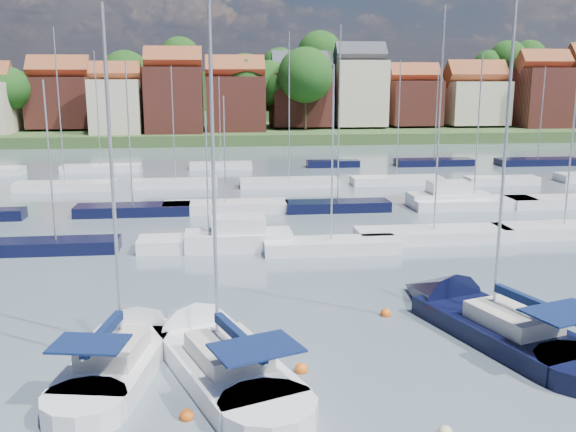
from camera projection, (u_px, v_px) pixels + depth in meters
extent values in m
plane|color=#495A63|center=(286.00, 193.00, 62.42)|extent=(260.00, 260.00, 0.00)
cube|color=silver|center=(119.00, 366.00, 24.83)|extent=(4.14, 7.38, 1.20)
cone|color=silver|center=(151.00, 323.00, 29.07)|extent=(3.48, 3.86, 2.90)
cylinder|color=silver|center=(85.00, 412.00, 21.44)|extent=(3.39, 3.39, 1.20)
cube|color=beige|center=(113.00, 348.00, 24.15)|extent=(2.53, 3.23, 0.70)
cylinder|color=#B2B2B7|center=(113.00, 184.00, 23.78)|extent=(0.14, 0.14, 12.91)
cylinder|color=#B2B2B7|center=(103.00, 337.00, 23.03)|extent=(0.81, 3.82, 0.10)
cube|color=#0D1A41|center=(103.00, 333.00, 23.00)|extent=(0.97, 3.67, 0.35)
cube|color=#0D1A41|center=(89.00, 344.00, 21.74)|extent=(2.75, 2.17, 0.08)
cube|color=silver|center=(223.00, 369.00, 24.59)|extent=(5.96, 8.72, 1.20)
cone|color=silver|center=(183.00, 324.00, 28.98)|extent=(4.51, 4.84, 3.36)
cylinder|color=silver|center=(268.00, 417.00, 21.08)|extent=(4.32, 4.32, 1.20)
cube|color=beige|center=(228.00, 351.00, 23.90)|extent=(3.37, 3.97, 0.70)
cylinder|color=#B2B2B7|center=(213.00, 158.00, 23.35)|extent=(0.14, 0.14, 14.92)
cylinder|color=#B2B2B7|center=(239.00, 341.00, 22.74)|extent=(1.66, 4.23, 0.10)
cube|color=#0D1A41|center=(239.00, 337.00, 22.71)|extent=(1.77, 4.09, 0.35)
cube|color=#0D1A41|center=(256.00, 348.00, 21.41)|extent=(3.38, 2.88, 0.08)
cube|color=black|center=(502.00, 333.00, 27.97)|extent=(5.94, 9.11, 1.20)
cone|color=black|center=(428.00, 296.00, 32.66)|extent=(4.61, 4.98, 3.51)
cube|color=beige|center=(513.00, 317.00, 27.24)|extent=(3.42, 4.10, 0.70)
cylinder|color=#B2B2B7|center=(506.00, 135.00, 26.64)|extent=(0.14, 0.14, 15.97)
cylinder|color=#B2B2B7|center=(535.00, 307.00, 26.02)|extent=(1.54, 4.49, 0.10)
cube|color=#0D1A41|center=(536.00, 304.00, 25.99)|extent=(1.65, 4.33, 0.35)
cube|color=#0D1A41|center=(566.00, 313.00, 24.60)|extent=(3.49, 2.93, 0.08)
sphere|color=#D85914|center=(187.00, 419.00, 21.48)|extent=(0.50, 0.50, 0.50)
sphere|color=#D85914|center=(386.00, 316.00, 30.68)|extent=(0.52, 0.52, 0.52)
sphere|color=beige|center=(211.00, 374.00, 24.65)|extent=(0.54, 0.54, 0.54)
sphere|color=#D85914|center=(301.00, 372.00, 24.87)|extent=(0.53, 0.53, 0.53)
cube|color=black|center=(56.00, 247.00, 41.58)|extent=(8.01, 2.24, 1.00)
cylinder|color=#B2B2B7|center=(50.00, 162.00, 40.38)|extent=(0.12, 0.12, 10.16)
cube|color=silver|center=(209.00, 244.00, 42.34)|extent=(9.22, 2.58, 1.00)
cylinder|color=#B2B2B7|center=(207.00, 175.00, 41.35)|extent=(0.12, 0.12, 8.18)
cube|color=silver|center=(331.00, 247.00, 41.66)|extent=(8.78, 2.46, 1.00)
cylinder|color=#B2B2B7|center=(332.00, 154.00, 40.36)|extent=(0.12, 0.12, 11.06)
cube|color=silver|center=(434.00, 236.00, 44.49)|extent=(10.79, 3.02, 1.00)
cylinder|color=#B2B2B7|center=(439.00, 121.00, 42.79)|extent=(0.12, 0.12, 14.87)
cube|color=silver|center=(563.00, 231.00, 45.91)|extent=(10.13, 2.84, 1.00)
cylinder|color=#B2B2B7|center=(570.00, 157.00, 44.78)|extent=(0.12, 0.12, 9.59)
cube|color=silver|center=(239.00, 242.00, 42.32)|extent=(7.00, 2.60, 1.40)
cube|color=silver|center=(238.00, 226.00, 42.09)|extent=(3.50, 2.20, 1.30)
cube|color=black|center=(133.00, 211.00, 52.74)|extent=(9.30, 2.60, 1.00)
cylinder|color=#B2B2B7|center=(129.00, 135.00, 51.40)|extent=(0.12, 0.12, 11.48)
cube|color=silver|center=(226.00, 208.00, 53.94)|extent=(10.40, 2.91, 1.00)
cylinder|color=#B2B2B7|center=(225.00, 150.00, 52.89)|extent=(0.12, 0.12, 8.77)
cube|color=black|center=(338.00, 207.00, 54.27)|extent=(8.80, 2.46, 1.00)
cylinder|color=#B2B2B7|center=(339.00, 115.00, 52.62)|extent=(0.12, 0.12, 14.33)
cube|color=silver|center=(473.00, 204.00, 55.47)|extent=(10.73, 3.00, 1.00)
cylinder|color=#B2B2B7|center=(478.00, 128.00, 54.05)|extent=(0.12, 0.12, 12.14)
cube|color=silver|center=(566.00, 202.00, 56.21)|extent=(10.48, 2.93, 1.00)
cylinder|color=#B2B2B7|center=(573.00, 138.00, 54.99)|extent=(0.12, 0.12, 10.28)
cube|color=silver|center=(448.00, 201.00, 56.03)|extent=(7.00, 2.60, 1.40)
cube|color=silver|center=(449.00, 189.00, 55.80)|extent=(3.50, 2.20, 1.30)
cube|color=silver|center=(65.00, 187.00, 64.04)|extent=(9.71, 2.72, 1.00)
cylinder|color=#B2B2B7|center=(59.00, 106.00, 62.34)|extent=(0.12, 0.12, 14.88)
cube|color=silver|center=(176.00, 184.00, 65.53)|extent=(8.49, 2.38, 1.00)
cylinder|color=#B2B2B7|center=(173.00, 124.00, 64.21)|extent=(0.12, 0.12, 11.31)
cube|color=silver|center=(289.00, 183.00, 66.10)|extent=(10.16, 2.85, 1.00)
cylinder|color=#B2B2B7|center=(289.00, 107.00, 64.42)|extent=(0.12, 0.12, 14.59)
cube|color=silver|center=(396.00, 181.00, 67.47)|extent=(9.53, 2.67, 1.00)
cylinder|color=#B2B2B7|center=(399.00, 119.00, 66.08)|extent=(0.12, 0.12, 11.91)
cube|color=silver|center=(502.00, 181.00, 67.33)|extent=(7.62, 2.13, 1.00)
cylinder|color=#B2B2B7|center=(506.00, 118.00, 65.91)|extent=(0.12, 0.12, 12.13)
cube|color=silver|center=(101.00, 169.00, 76.19)|extent=(9.24, 2.59, 1.00)
cylinder|color=#B2B2B7|center=(97.00, 109.00, 74.66)|extent=(0.12, 0.12, 13.17)
cube|color=silver|center=(221.00, 166.00, 78.47)|extent=(7.57, 2.12, 1.00)
cylinder|color=#B2B2B7|center=(220.00, 120.00, 77.26)|extent=(0.12, 0.12, 10.24)
cube|color=black|center=(333.00, 164.00, 80.17)|extent=(6.58, 1.84, 1.00)
cylinder|color=#B2B2B7|center=(333.00, 128.00, 79.20)|extent=(0.12, 0.12, 8.01)
cube|color=black|center=(434.00, 163.00, 81.54)|extent=(9.92, 2.78, 1.00)
cylinder|color=#B2B2B7|center=(436.00, 115.00, 80.26)|extent=(0.12, 0.12, 10.92)
cube|color=black|center=(538.00, 162.00, 82.00)|extent=(10.55, 2.95, 1.00)
cylinder|color=#B2B2B7|center=(542.00, 113.00, 80.66)|extent=(0.12, 0.12, 11.51)
cube|color=#344E27|center=(246.00, 127.00, 137.08)|extent=(200.00, 70.00, 3.00)
cube|color=#344E27|center=(241.00, 101.00, 160.33)|extent=(200.00, 60.00, 14.00)
cube|color=brown|center=(61.00, 102.00, 113.39)|extent=(10.37, 9.97, 8.73)
cube|color=brown|center=(59.00, 70.00, 112.17)|extent=(10.57, 5.13, 5.13)
cube|color=beige|center=(117.00, 107.00, 106.16)|extent=(8.09, 8.80, 8.96)
cube|color=brown|center=(115.00, 73.00, 104.99)|extent=(8.25, 4.00, 4.00)
cube|color=brown|center=(175.00, 100.00, 107.89)|extent=(9.36, 10.17, 10.97)
cube|color=brown|center=(173.00, 60.00, 106.46)|extent=(9.54, 4.63, 4.63)
cube|color=brown|center=(236.00, 104.00, 110.85)|extent=(9.90, 8.56, 9.42)
cube|color=brown|center=(235.00, 69.00, 109.58)|extent=(10.10, 4.90, 4.90)
cube|color=brown|center=(301.00, 99.00, 116.90)|extent=(10.59, 8.93, 9.49)
cube|color=#383A42|center=(301.00, 65.00, 115.60)|extent=(10.80, 5.24, 5.24)
cube|color=beige|center=(359.00, 93.00, 117.01)|extent=(9.01, 8.61, 11.65)
cube|color=#383A42|center=(360.00, 54.00, 115.52)|extent=(9.19, 4.46, 4.46)
cube|color=brown|center=(413.00, 103.00, 119.72)|extent=(9.10, 9.34, 8.00)
cube|color=brown|center=(414.00, 75.00, 118.62)|extent=(9.28, 4.50, 4.50)
cube|color=beige|center=(474.00, 103.00, 120.63)|extent=(10.86, 9.59, 7.88)
cube|color=brown|center=(476.00, 74.00, 119.50)|extent=(11.07, 5.37, 5.37)
cube|color=brown|center=(541.00, 98.00, 119.13)|extent=(9.18, 9.96, 10.97)
cube|color=brown|center=(544.00, 61.00, 117.71)|extent=(9.36, 4.54, 4.54)
cylinder|color=#382619|center=(506.00, 88.00, 140.11)|extent=(0.50, 0.50, 4.47)
sphere|color=#1E4C17|center=(508.00, 59.00, 138.81)|extent=(8.18, 8.18, 8.18)
cylinder|color=#382619|center=(271.00, 117.00, 116.25)|extent=(0.50, 0.50, 4.46)
sphere|color=#1E4C17|center=(271.00, 83.00, 114.95)|extent=(8.15, 8.15, 8.15)
cylinder|color=#382619|center=(319.00, 88.00, 133.75)|extent=(0.50, 0.50, 5.15)
sphere|color=#1E4C17|center=(320.00, 54.00, 132.25)|extent=(9.41, 9.41, 9.41)
cylinder|color=#382619|center=(181.00, 88.00, 133.12)|extent=(0.50, 0.50, 4.56)
sphere|color=#1E4C17|center=(180.00, 57.00, 131.79)|extent=(8.34, 8.34, 8.34)
cylinder|color=#382619|center=(127.00, 113.00, 122.28)|extent=(0.50, 0.50, 5.15)
sphere|color=#1E4C17|center=(125.00, 76.00, 120.78)|extent=(9.42, 9.42, 9.42)
cylinder|color=#382619|center=(45.00, 99.00, 122.04)|extent=(0.50, 0.50, 3.42)
sphere|color=#1E4C17|center=(43.00, 74.00, 121.04)|extent=(6.26, 6.26, 6.26)
cylinder|color=#382619|center=(319.00, 116.00, 125.98)|extent=(0.50, 0.50, 3.77)
sphere|color=#1E4C17|center=(319.00, 89.00, 124.88)|extent=(6.89, 6.89, 6.89)
cylinder|color=#382619|center=(305.00, 116.00, 111.95)|extent=(0.50, 0.50, 5.21)
sphere|color=#1E4C17|center=(305.00, 75.00, 110.42)|extent=(9.53, 9.53, 9.53)
cylinder|color=#382619|center=(559.00, 117.00, 128.37)|extent=(0.50, 0.50, 2.97)
sphere|color=#1E4C17|center=(561.00, 96.00, 127.50)|extent=(5.44, 5.44, 5.44)
cylinder|color=#382619|center=(246.00, 117.00, 113.59)|extent=(0.50, 0.50, 4.84)
sphere|color=#1E4C17|center=(246.00, 79.00, 112.18)|extent=(8.85, 8.85, 8.85)
cylinder|color=#382619|center=(487.00, 90.00, 139.94)|extent=(0.50, 0.50, 3.72)
sphere|color=#1E4C17|center=(489.00, 66.00, 138.85)|extent=(6.80, 6.80, 6.80)
cylinder|color=#382619|center=(540.00, 117.00, 120.11)|extent=(0.50, 0.50, 4.05)
sphere|color=#1E4C17|center=(543.00, 87.00, 118.93)|extent=(7.40, 7.40, 7.40)
cylinder|color=#382619|center=(11.00, 121.00, 108.37)|extent=(0.50, 0.50, 4.00)
sphere|color=#1E4C17|center=(8.00, 89.00, 107.20)|extent=(7.32, 7.32, 7.32)
cylinder|color=#382619|center=(280.00, 92.00, 132.59)|extent=(0.50, 0.50, 3.93)
sphere|color=#1E4C17|center=(280.00, 65.00, 131.45)|extent=(7.19, 7.19, 7.19)
cylinder|color=#382619|center=(410.00, 116.00, 123.43)|extent=(0.50, 0.50, 3.82)
sphere|color=#1E4C17|center=(411.00, 89.00, 122.31)|extent=(6.99, 6.99, 6.99)
cylinder|color=#382619|center=(153.00, 122.00, 111.33)|extent=(0.50, 0.50, 3.48)
sphere|color=#1E4C17|center=(151.00, 94.00, 110.32)|extent=(6.37, 6.37, 6.37)
cylinder|color=#382619|center=(535.00, 117.00, 129.03)|extent=(0.50, 0.50, 2.99)
sphere|color=#1E4C17|center=(537.00, 96.00, 128.16)|extent=(5.46, 5.46, 5.46)
cylinder|color=#382619|center=(270.00, 119.00, 119.42)|extent=(0.50, 0.50, 3.25)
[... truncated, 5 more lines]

